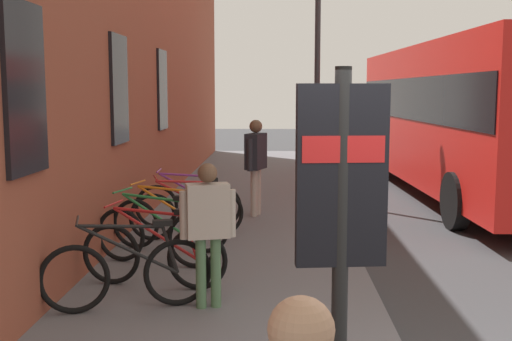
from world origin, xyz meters
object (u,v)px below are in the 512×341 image
at_px(bicycle_nearest_sign, 157,235).
at_px(pedestrian_by_facade, 208,220).
at_px(bicycle_beside_lamp, 170,224).
at_px(bicycle_by_door, 188,213).
at_px(street_lamp, 318,46).
at_px(bicycle_far_end, 128,273).
at_px(bicycle_end_of_row, 189,205).
at_px(pedestrian_crossing_street, 256,158).
at_px(transit_info_sign, 341,201).
at_px(city_bus, 464,112).
at_px(bicycle_mid_rack, 154,254).

xyz_separation_m(bicycle_nearest_sign, pedestrian_by_facade, (-1.62, -0.85, 0.54)).
xyz_separation_m(bicycle_nearest_sign, bicycle_beside_lamp, (0.73, -0.05, 0.00)).
bearing_deg(bicycle_by_door, street_lamp, -28.29).
height_order(bicycle_far_end, bicycle_end_of_row, same).
xyz_separation_m(bicycle_far_end, street_lamp, (7.31, -2.38, 2.81)).
bearing_deg(pedestrian_by_facade, bicycle_by_door, 11.92).
bearing_deg(pedestrian_crossing_street, transit_info_sign, -174.14).
height_order(bicycle_end_of_row, transit_info_sign, transit_info_sign).
relative_size(bicycle_by_door, transit_info_sign, 0.72).
height_order(bicycle_nearest_sign, bicycle_by_door, same).
height_order(transit_info_sign, pedestrian_crossing_street, transit_info_sign).
distance_m(bicycle_far_end, bicycle_nearest_sign, 1.72).
distance_m(bicycle_end_of_row, pedestrian_crossing_street, 1.66).
bearing_deg(bicycle_by_door, transit_info_sign, -162.96).
xyz_separation_m(bicycle_beside_lamp, bicycle_by_door, (0.76, -0.14, 0.00)).
height_order(city_bus, pedestrian_by_facade, city_bus).
bearing_deg(bicycle_beside_lamp, transit_info_sign, -159.07).
distance_m(bicycle_by_door, pedestrian_crossing_street, 2.18).
xyz_separation_m(bicycle_by_door, pedestrian_by_facade, (-3.11, -0.66, 0.54)).
distance_m(bicycle_far_end, bicycle_mid_rack, 0.78).
xyz_separation_m(bicycle_mid_rack, bicycle_end_of_row, (3.19, 0.05, 0.00)).
xyz_separation_m(bicycle_beside_lamp, transit_info_sign, (-4.97, -1.90, 1.21)).
bearing_deg(bicycle_end_of_row, bicycle_mid_rack, -179.18).
height_order(bicycle_far_end, street_lamp, street_lamp).
height_order(bicycle_end_of_row, city_bus, city_bus).
xyz_separation_m(bicycle_mid_rack, street_lamp, (6.55, -2.25, 2.81)).
bearing_deg(street_lamp, pedestrian_crossing_street, 151.72).
height_order(transit_info_sign, pedestrian_by_facade, transit_info_sign).
bearing_deg(bicycle_far_end, bicycle_end_of_row, -1.14).
bearing_deg(pedestrian_by_facade, bicycle_end_of_row, 10.96).
bearing_deg(bicycle_end_of_row, pedestrian_by_facade, -169.04).
bearing_deg(bicycle_end_of_row, bicycle_by_door, -173.09).
bearing_deg(city_bus, bicycle_end_of_row, 125.40).
relative_size(bicycle_far_end, bicycle_beside_lamp, 0.99).
height_order(transit_info_sign, street_lamp, street_lamp).
distance_m(bicycle_far_end, street_lamp, 8.19).
distance_m(bicycle_end_of_row, street_lamp, 4.95).
distance_m(bicycle_mid_rack, transit_info_sign, 3.94).
xyz_separation_m(bicycle_mid_rack, pedestrian_crossing_street, (4.27, -1.03, 0.68)).
distance_m(bicycle_nearest_sign, pedestrian_by_facade, 1.91).
xyz_separation_m(city_bus, pedestrian_by_facade, (-7.83, 4.85, -0.87)).
xyz_separation_m(bicycle_far_end, bicycle_by_door, (3.21, -0.17, 0.00)).
relative_size(bicycle_beside_lamp, pedestrian_by_facade, 1.14).
xyz_separation_m(bicycle_by_door, transit_info_sign, (-5.74, -1.76, 1.21)).
xyz_separation_m(bicycle_beside_lamp, pedestrian_crossing_street, (2.59, -1.13, 0.68)).
distance_m(bicycle_beside_lamp, pedestrian_by_facade, 2.54).
relative_size(bicycle_by_door, city_bus, 0.16).
distance_m(bicycle_by_door, transit_info_sign, 6.12).
xyz_separation_m(bicycle_beside_lamp, street_lamp, (4.87, -2.35, 2.81)).
distance_m(transit_info_sign, pedestrian_crossing_street, 7.62).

